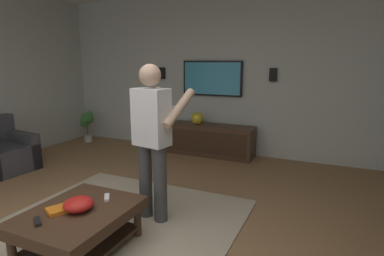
# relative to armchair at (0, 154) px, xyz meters

# --- Properties ---
(wall_back_tv) EXTENTS (0.10, 6.87, 2.84)m
(wall_back_tv) POSITION_rel_armchair_xyz_m (2.47, -2.83, 1.14)
(wall_back_tv) COLOR #B2B7AD
(wall_back_tv) RESTS_ON ground
(area_rug) EXTENTS (2.93, 2.39, 0.01)m
(area_rug) POSITION_rel_armchair_xyz_m (-0.93, -2.66, -0.27)
(area_rug) COLOR tan
(area_rug) RESTS_ON ground
(armchair) EXTENTS (0.87, 0.87, 0.82)m
(armchair) POSITION_rel_armchair_xyz_m (0.00, 0.00, 0.00)
(armchair) COLOR #38383D
(armchair) RESTS_ON ground
(coffee_table) EXTENTS (1.00, 0.80, 0.40)m
(coffee_table) POSITION_rel_armchair_xyz_m (-1.13, -2.66, 0.02)
(coffee_table) COLOR #422B1C
(coffee_table) RESTS_ON ground
(media_console) EXTENTS (0.45, 1.70, 0.55)m
(media_console) POSITION_rel_armchair_xyz_m (2.14, -2.55, -0.00)
(media_console) COLOR #422B1C
(media_console) RESTS_ON ground
(tv) EXTENTS (0.05, 1.12, 0.63)m
(tv) POSITION_rel_armchair_xyz_m (2.38, -2.55, 1.08)
(tv) COLOR black
(person_standing) EXTENTS (0.60, 0.61, 1.64)m
(person_standing) POSITION_rel_armchair_xyz_m (-0.32, -2.93, 0.65)
(person_standing) COLOR #3F3F3F
(person_standing) RESTS_ON ground
(potted_plant_short) EXTENTS (0.29, 0.29, 0.64)m
(potted_plant_short) POSITION_rel_armchair_xyz_m (1.97, 0.06, 0.15)
(potted_plant_short) COLOR #B7B2A8
(potted_plant_short) RESTS_ON ground
(bowl) EXTENTS (0.26, 0.26, 0.12)m
(bowl) POSITION_rel_armchair_xyz_m (-1.13, -2.67, 0.18)
(bowl) COLOR red
(bowl) RESTS_ON coffee_table
(remote_white) EXTENTS (0.15, 0.13, 0.02)m
(remote_white) POSITION_rel_armchair_xyz_m (-0.84, -2.73, 0.13)
(remote_white) COLOR white
(remote_white) RESTS_ON coffee_table
(remote_black) EXTENTS (0.12, 0.15, 0.02)m
(remote_black) POSITION_rel_armchair_xyz_m (-1.44, -2.52, 0.13)
(remote_black) COLOR black
(remote_black) RESTS_ON coffee_table
(book) EXTENTS (0.27, 0.24, 0.04)m
(book) POSITION_rel_armchair_xyz_m (-1.21, -2.53, 0.14)
(book) COLOR orange
(book) RESTS_ON coffee_table
(vase_round) EXTENTS (0.22, 0.22, 0.22)m
(vase_round) POSITION_rel_armchair_xyz_m (2.10, -2.38, 0.38)
(vase_round) COLOR gold
(vase_round) RESTS_ON media_console
(wall_speaker_left) EXTENTS (0.06, 0.12, 0.22)m
(wall_speaker_left) POSITION_rel_armchair_xyz_m (2.39, -3.63, 1.16)
(wall_speaker_left) COLOR black
(wall_speaker_right) EXTENTS (0.06, 0.12, 0.22)m
(wall_speaker_right) POSITION_rel_armchair_xyz_m (2.39, -1.52, 1.15)
(wall_speaker_right) COLOR black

